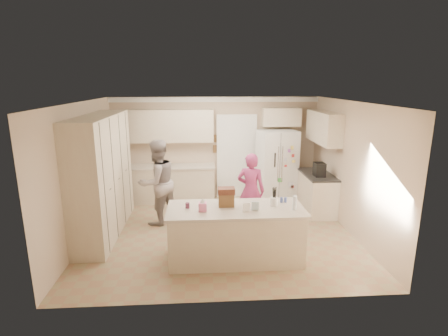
{
  "coord_description": "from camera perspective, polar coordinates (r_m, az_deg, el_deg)",
  "views": [
    {
      "loc": [
        -0.35,
        -6.54,
        2.97
      ],
      "look_at": [
        0.1,
        0.35,
        1.25
      ],
      "focal_mm": 28.0,
      "sensor_mm": 36.0,
      "label": 1
    }
  ],
  "objects": [
    {
      "name": "utensil_crock",
      "position": [
        5.96,
        8.14,
        -5.48
      ],
      "size": [
        0.13,
        0.13,
        0.15
      ],
      "primitive_type": "cylinder",
      "color": "white",
      "rests_on": "island_top"
    },
    {
      "name": "refrigerator",
      "position": [
        8.82,
        8.57,
        0.26
      ],
      "size": [
        1.0,
        0.84,
        1.8
      ],
      "primitive_type": "cube",
      "rotation": [
        0.0,
        0.0,
        0.17
      ],
      "color": "white",
      "rests_on": "floor"
    },
    {
      "name": "right_base_cab",
      "position": [
        8.39,
        14.91,
        -4.06
      ],
      "size": [
        0.6,
        1.2,
        0.88
      ],
      "primitive_type": "cube",
      "color": "beige",
      "rests_on": "floor"
    },
    {
      "name": "wall_frame_lower",
      "position": [
        8.98,
        -1.31,
        3.14
      ],
      "size": [
        0.15,
        0.02,
        0.2
      ],
      "primitive_type": "cube",
      "color": "brown",
      "rests_on": "wall_back"
    },
    {
      "name": "tissue_box",
      "position": [
        5.7,
        -3.52,
        -6.34
      ],
      "size": [
        0.13,
        0.13,
        0.14
      ],
      "primitive_type": "cube",
      "color": "pink",
      "rests_on": "island_top"
    },
    {
      "name": "dollhouse_body",
      "position": [
        5.88,
        0.37,
        -5.22
      ],
      "size": [
        0.26,
        0.18,
        0.22
      ],
      "primitive_type": "cube",
      "color": "brown",
      "rests_on": "island_top"
    },
    {
      "name": "greeting_card_b",
      "position": [
        5.71,
        5.09,
        -6.21
      ],
      "size": [
        0.12,
        0.05,
        0.16
      ],
      "primitive_type": "cube",
      "rotation": [
        0.15,
        0.0,
        -0.1
      ],
      "color": "silver",
      "rests_on": "island_top"
    },
    {
      "name": "right_upper_cab",
      "position": [
        8.29,
        15.96,
        6.38
      ],
      "size": [
        0.35,
        1.5,
        0.7
      ],
      "primitive_type": "cube",
      "color": "beige",
      "rests_on": "wall_right"
    },
    {
      "name": "fridge_seam",
      "position": [
        8.49,
        9.08,
        -0.31
      ],
      "size": [
        0.02,
        0.02,
        1.78
      ],
      "primitive_type": "cube",
      "color": "gray",
      "rests_on": "refrigerator"
    },
    {
      "name": "right_countertop",
      "position": [
        8.25,
        15.05,
        -1.03
      ],
      "size": [
        0.63,
        1.24,
        0.04
      ],
      "primitive_type": "cube",
      "color": "#2D2B28",
      "rests_on": "right_base_cab"
    },
    {
      "name": "pantry_bank",
      "position": [
        7.24,
        -19.23,
        -1.16
      ],
      "size": [
        0.6,
        2.6,
        2.35
      ],
      "primitive_type": "cube",
      "color": "beige",
      "rests_on": "floor"
    },
    {
      "name": "crown_back",
      "position": [
        8.82,
        -1.49,
        11.12
      ],
      "size": [
        5.2,
        0.08,
        0.12
      ],
      "primitive_type": "cube",
      "color": "white",
      "rests_on": "wall_back"
    },
    {
      "name": "wall_right",
      "position": [
        7.37,
        20.05,
        0.03
      ],
      "size": [
        0.02,
        4.6,
        2.6
      ],
      "primitive_type": "cube",
      "color": "#CBB194",
      "rests_on": "ground"
    },
    {
      "name": "doorway_opening",
      "position": [
        9.07,
        2.04,
        1.76
      ],
      "size": [
        0.9,
        0.06,
        2.1
      ],
      "primitive_type": "cube",
      "color": "black",
      "rests_on": "floor"
    },
    {
      "name": "fridge_dispenser",
      "position": [
        8.37,
        7.69,
        1.3
      ],
      "size": [
        0.22,
        0.03,
        0.35
      ],
      "primitive_type": "cube",
      "color": "black",
      "rests_on": "refrigerator"
    },
    {
      "name": "dollhouse_roof",
      "position": [
        5.83,
        0.38,
        -3.74
      ],
      "size": [
        0.28,
        0.2,
        0.1
      ],
      "primitive_type": "cube",
      "color": "#592D1E",
      "rests_on": "dollhouse_body"
    },
    {
      "name": "fridge_magnets",
      "position": [
        8.48,
        9.09,
        -0.33
      ],
      "size": [
        0.76,
        0.02,
        1.44
      ],
      "primitive_type": null,
      "color": "tan",
      "rests_on": "refrigerator"
    },
    {
      "name": "island_base",
      "position": [
        6.03,
        1.88,
        -10.85
      ],
      "size": [
        2.2,
        0.9,
        0.88
      ],
      "primitive_type": "cube",
      "color": "beige",
      "rests_on": "floor"
    },
    {
      "name": "teen_girl",
      "position": [
        7.22,
        4.4,
        -3.67
      ],
      "size": [
        0.66,
        0.54,
        1.57
      ],
      "primitive_type": "imported",
      "rotation": [
        0.0,
        0.0,
        2.81
      ],
      "color": "#A73279",
      "rests_on": "floor"
    },
    {
      "name": "back_countertop",
      "position": [
        8.82,
        -8.84,
        0.24
      ],
      "size": [
        2.24,
        0.63,
        0.04
      ],
      "primitive_type": "cube",
      "color": "beige",
      "rests_on": "back_base_cab"
    },
    {
      "name": "fridge_handle_r",
      "position": [
        8.45,
        9.47,
        0.65
      ],
      "size": [
        0.02,
        0.02,
        0.85
      ],
      "primitive_type": "cylinder",
      "color": "silver",
      "rests_on": "refrigerator"
    },
    {
      "name": "over_fridge_cab",
      "position": [
        8.94,
        9.31,
        8.22
      ],
      "size": [
        0.95,
        0.35,
        0.45
      ],
      "primitive_type": "cube",
      "color": "beige",
      "rests_on": "wall_back"
    },
    {
      "name": "jam_jar",
      "position": [
        5.85,
        -5.99,
        -6.09
      ],
      "size": [
        0.07,
        0.07,
        0.09
      ],
      "primitive_type": "cylinder",
      "color": "#59263F",
      "rests_on": "island_top"
    },
    {
      "name": "tissue_plume",
      "position": [
        5.66,
        -3.54,
        -5.29
      ],
      "size": [
        0.08,
        0.08,
        0.08
      ],
      "primitive_type": "cone",
      "color": "white",
      "rests_on": "tissue_box"
    },
    {
      "name": "back_upper_cab",
      "position": [
        8.77,
        -9.01,
        6.81
      ],
      "size": [
        2.2,
        0.35,
        0.8
      ],
      "primitive_type": "cube",
      "color": "beige",
      "rests_on": "wall_back"
    },
    {
      "name": "floor",
      "position": [
        7.2,
        -0.62,
        -10.48
      ],
      "size": [
        5.2,
        4.6,
        0.02
      ],
      "primitive_type": "cube",
      "color": "#8E7E5A",
      "rests_on": "ground"
    },
    {
      "name": "ceiling",
      "position": [
        6.56,
        -0.68,
        10.84
      ],
      "size": [
        5.2,
        4.6,
        0.02
      ],
      "primitive_type": "cube",
      "color": "white",
      "rests_on": "wall_back"
    },
    {
      "name": "doorway_casing",
      "position": [
        9.04,
        2.06,
        1.71
      ],
      "size": [
        1.02,
        0.03,
        2.22
      ],
      "primitive_type": "cube",
      "color": "white",
      "rests_on": "floor"
    },
    {
      "name": "wall_frame_upper",
      "position": [
        8.93,
        -1.32,
        4.84
      ],
      "size": [
        0.15,
        0.02,
        0.2
      ],
      "primitive_type": "cube",
      "color": "brown",
      "rests_on": "wall_back"
    },
    {
      "name": "shaker_salt",
      "position": [
        6.16,
        9.37,
        -5.16
      ],
      "size": [
        0.05,
        0.05,
        0.09
      ],
      "primitive_type": "cylinder",
      "color": "#41529D",
      "rests_on": "island_top"
    },
    {
      "name": "coffee_maker",
      "position": [
        8.02,
        15.3,
        -0.23
      ],
      "size": [
        0.22,
        0.28,
        0.3
      ],
      "primitive_type": "cube",
      "color": "black",
      "rests_on": "right_countertop"
    },
    {
      "name": "water_bottle",
      "position": [
        5.83,
        11.46,
        -5.6
      ],
      "size": [
        0.07,
        0.07,
        0.24
      ],
      "primitive_type": "cylinder",
      "color": "silver",
      "rests_on": "island_top"
    },
    {
      "name": "fridge_handle_l",
      "position": [
        8.42,
        8.81,
        0.64
      ],
      "size": [
        0.02,
        0.02,
        0.85
      ],
      "primitive_type": "cylinder",
      "color": "silver",
      "rests_on": "refrigerator"
    },
    {
      "name": "greeting_card_a",
      "position": [
        5.64,
        3.65,
        -6.43
      ],
      "size": [
        0.12,
        0.06,
        0.16
      ],
      "primitive_type": "cube",
      "rotation": [
        0.15,
        0.0,
        0.2
      ],
      "color": "white",
      "rests_on": "island_top"
    },
    {
      "name": "wall_back",
      "position": [
        9.01,
        -1.45,
        3.31
      ],
      "size": [
        5.2,
        0.02,
        2.6
      ],
      "primitive_type": "cube",
      "color": "#CBB194",
      "rests_on": "ground"
    },
    {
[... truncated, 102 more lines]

